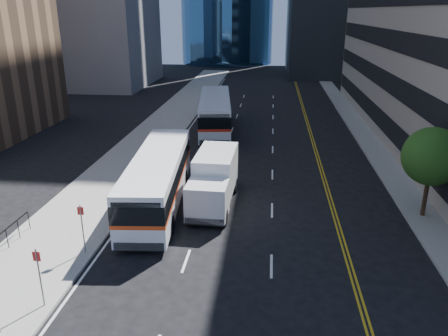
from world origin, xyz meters
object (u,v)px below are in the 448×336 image
bus_front (158,178)px  box_truck (214,180)px  street_tree (432,157)px  bus_rear (215,112)px

bus_front → box_truck: bearing=0.7°
street_tree → bus_rear: street_tree is taller
street_tree → bus_rear: 22.83m
bus_front → bus_rear: (1.15, 17.73, 0.11)m
bus_front → box_truck: 3.32m
street_tree → box_truck: bearing=178.0°
bus_rear → box_truck: (2.15, -17.41, -0.17)m
bus_front → bus_rear: 17.77m
bus_rear → box_truck: 17.54m
bus_front → box_truck: (3.30, 0.33, -0.06)m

